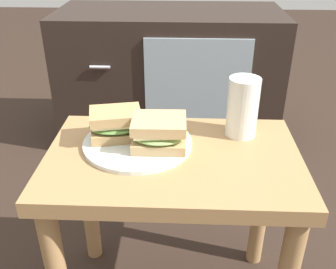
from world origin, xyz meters
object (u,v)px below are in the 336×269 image
sandwich_back (159,132)px  beer_glass (243,108)px  tv_cabinet (170,76)px  sandwich_front (116,124)px  plate (138,143)px

sandwich_back → beer_glass: (0.19, 0.08, 0.03)m
tv_cabinet → sandwich_front: tv_cabinet is taller
tv_cabinet → sandwich_back: (0.01, -0.93, 0.21)m
tv_cabinet → sandwich_front: (-0.09, -0.89, 0.21)m
tv_cabinet → sandwich_back: bearing=-89.1°
tv_cabinet → sandwich_back: 0.95m
plate → beer_glass: size_ratio=1.75×
sandwich_front → plate: bearing=-19.7°
tv_cabinet → beer_glass: beer_glass is taller
sandwich_front → tv_cabinet: bearing=84.5°
tv_cabinet → sandwich_front: bearing=-95.5°
plate → sandwich_back: size_ratio=1.95×
tv_cabinet → plate: size_ratio=3.88×
beer_glass → sandwich_back: bearing=-157.2°
tv_cabinet → beer_glass: size_ratio=6.78×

